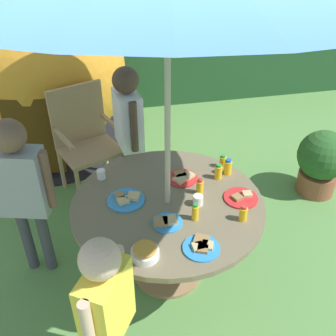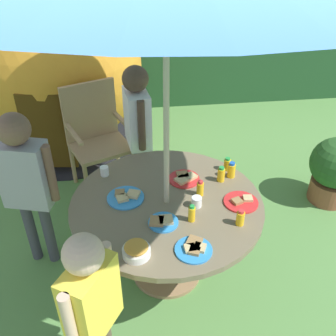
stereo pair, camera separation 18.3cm
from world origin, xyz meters
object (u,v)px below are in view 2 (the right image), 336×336
(dome_tent, at_px, (60,67))
(child_in_white_shirt, at_px, (137,119))
(juice_bottle_spot_a, at_px, (231,170))
(juice_bottle_near_left, at_px, (221,174))
(juice_bottle_mid_left, at_px, (240,218))
(wooden_chair, at_px, (96,132))
(plate_center_back, at_px, (241,202))
(juice_bottle_front_edge, at_px, (227,164))
(plate_mid_right, at_px, (163,222))
(cup_near, at_px, (104,171))
(child_in_yellow_shirt, at_px, (91,299))
(juice_bottle_back_edge, at_px, (192,214))
(cup_far, at_px, (197,202))
(plate_center_front, at_px, (126,197))
(garden_table, at_px, (167,217))
(child_in_grey_shirt, at_px, (25,175))
(snack_bowl, at_px, (136,250))
(plate_far_left, at_px, (194,248))
(potted_plant, at_px, (335,169))
(juice_bottle_near_right, at_px, (200,188))
(plate_far_right, at_px, (184,178))

(dome_tent, bearing_deg, child_in_white_shirt, -50.17)
(juice_bottle_spot_a, bearing_deg, juice_bottle_near_left, -154.84)
(child_in_white_shirt, xyz_separation_m, juice_bottle_mid_left, (0.56, -1.26, -0.08))
(wooden_chair, xyz_separation_m, plate_center_back, (1.02, -1.33, 0.13))
(juice_bottle_front_edge, bearing_deg, juice_bottle_mid_left, -96.53)
(plate_mid_right, distance_m, juice_bottle_near_left, 0.61)
(plate_mid_right, distance_m, juice_bottle_mid_left, 0.48)
(juice_bottle_mid_left, height_order, cup_near, juice_bottle_mid_left)
(child_in_yellow_shirt, distance_m, juice_bottle_back_edge, 0.81)
(wooden_chair, relative_size, dome_tent, 0.51)
(juice_bottle_front_edge, relative_size, juice_bottle_spot_a, 0.85)
(cup_far, bearing_deg, juice_bottle_back_edge, -112.85)
(wooden_chair, relative_size, plate_center_front, 4.06)
(garden_table, relative_size, child_in_grey_shirt, 1.02)
(snack_bowl, relative_size, plate_center_back, 0.70)
(child_in_yellow_shirt, bearing_deg, plate_far_left, -30.90)
(potted_plant, bearing_deg, cup_near, -170.76)
(plate_center_front, distance_m, juice_bottle_near_right, 0.51)
(potted_plant, bearing_deg, plate_mid_right, -151.80)
(juice_bottle_mid_left, bearing_deg, garden_table, 147.07)
(wooden_chair, bearing_deg, child_in_grey_shirt, -135.54)
(plate_center_back, bearing_deg, juice_bottle_spot_a, 88.37)
(plate_center_back, height_order, juice_bottle_mid_left, juice_bottle_mid_left)
(plate_far_right, relative_size, juice_bottle_near_left, 1.92)
(garden_table, relative_size, plate_mid_right, 6.81)
(child_in_white_shirt, bearing_deg, potted_plant, 72.79)
(juice_bottle_mid_left, xyz_separation_m, cup_near, (-0.84, 0.63, -0.02))
(dome_tent, height_order, juice_bottle_spot_a, dome_tent)
(juice_bottle_near_left, bearing_deg, cup_far, -131.03)
(juice_bottle_spot_a, bearing_deg, juice_bottle_back_edge, -130.32)
(snack_bowl, xyz_separation_m, plate_far_left, (0.33, -0.00, -0.03))
(wooden_chair, bearing_deg, juice_bottle_near_left, -71.29)
(juice_bottle_front_edge, bearing_deg, juice_bottle_back_edge, -124.44)
(snack_bowl, xyz_separation_m, plate_mid_right, (0.17, 0.24, -0.03))
(potted_plant, height_order, plate_center_front, plate_center_front)
(child_in_yellow_shirt, relative_size, juice_bottle_spot_a, 9.42)
(child_in_grey_shirt, relative_size, plate_mid_right, 6.71)
(garden_table, distance_m, plate_far_left, 0.49)
(snack_bowl, distance_m, juice_bottle_mid_left, 0.67)
(garden_table, relative_size, potted_plant, 2.00)
(plate_center_back, distance_m, juice_bottle_near_left, 0.28)
(wooden_chair, distance_m, snack_bowl, 1.74)
(garden_table, xyz_separation_m, wooden_chair, (-0.52, 1.25, 0.01))
(child_in_yellow_shirt, bearing_deg, child_in_grey_shirt, 57.22)
(wooden_chair, height_order, plate_center_front, wooden_chair)
(plate_center_front, bearing_deg, wooden_chair, 102.03)
(cup_near, bearing_deg, juice_bottle_mid_left, -37.04)
(plate_mid_right, bearing_deg, juice_bottle_mid_left, -8.00)
(cup_near, bearing_deg, dome_tent, 104.96)
(juice_bottle_near_left, height_order, juice_bottle_front_edge, juice_bottle_near_left)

